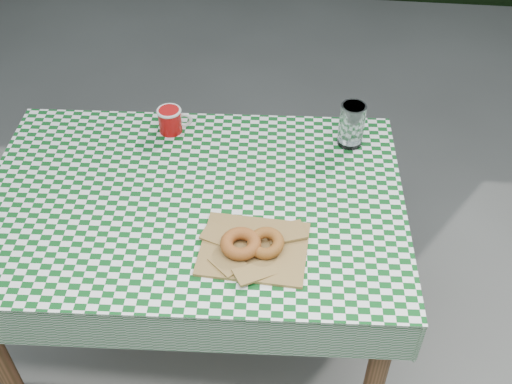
# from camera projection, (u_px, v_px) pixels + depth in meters

# --- Properties ---
(ground) EXTENTS (60.00, 60.00, 0.00)m
(ground) POSITION_uv_depth(u_px,v_px,m) (210.00, 331.00, 2.33)
(ground) COLOR #595954
(ground) RESTS_ON ground
(table) EXTENTS (1.25, 0.88, 0.75)m
(table) POSITION_uv_depth(u_px,v_px,m) (200.00, 281.00, 2.03)
(table) COLOR #56371D
(table) RESTS_ON ground
(tablecloth) EXTENTS (1.28, 0.90, 0.01)m
(tablecloth) POSITION_uv_depth(u_px,v_px,m) (192.00, 199.00, 1.77)
(tablecloth) COLOR #0B4918
(tablecloth) RESTS_ON table
(paper_bag) EXTENTS (0.29, 0.24, 0.01)m
(paper_bag) POSITION_uv_depth(u_px,v_px,m) (254.00, 248.00, 1.62)
(paper_bag) COLOR olive
(paper_bag) RESTS_ON tablecloth
(bagel_front) EXTENTS (0.15, 0.15, 0.03)m
(bagel_front) POSITION_uv_depth(u_px,v_px,m) (241.00, 244.00, 1.60)
(bagel_front) COLOR #94501E
(bagel_front) RESTS_ON paper_bag
(bagel_back) EXTENTS (0.13, 0.13, 0.03)m
(bagel_back) POSITION_uv_depth(u_px,v_px,m) (266.00, 243.00, 1.60)
(bagel_back) COLOR brown
(bagel_back) RESTS_ON paper_bag
(coffee_mug) EXTENTS (0.17, 0.17, 0.08)m
(coffee_mug) POSITION_uv_depth(u_px,v_px,m) (170.00, 120.00, 1.97)
(coffee_mug) COLOR #A90A0B
(coffee_mug) RESTS_ON tablecloth
(drinking_glass) EXTENTS (0.10, 0.10, 0.14)m
(drinking_glass) POSITION_uv_depth(u_px,v_px,m) (352.00, 125.00, 1.91)
(drinking_glass) COLOR silver
(drinking_glass) RESTS_ON tablecloth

